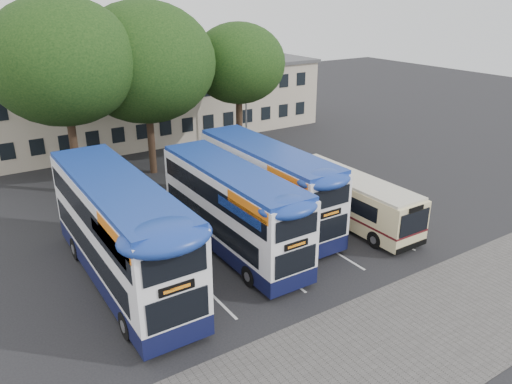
{
  "coord_description": "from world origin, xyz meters",
  "views": [
    {
      "loc": [
        -15.61,
        -14.76,
        12.09
      ],
      "look_at": [
        -2.77,
        5.0,
        2.65
      ],
      "focal_mm": 35.0,
      "sensor_mm": 36.0,
      "label": 1
    }
  ],
  "objects": [
    {
      "name": "tree_left",
      "position": [
        -8.79,
        16.73,
        8.31
      ],
      "size": [
        8.9,
        8.9,
        12.11
      ],
      "color": "black",
      "rests_on": "ground"
    },
    {
      "name": "bus_dd_left",
      "position": [
        -10.0,
        4.64,
        2.67
      ],
      "size": [
        2.82,
        11.63,
        4.85
      ],
      "color": "#0F1339",
      "rests_on": "ground"
    },
    {
      "name": "paving_strip",
      "position": [
        -2.0,
        -5.0,
        0.01
      ],
      "size": [
        40.0,
        6.0,
        0.01
      ],
      "primitive_type": "cube",
      "color": "#595654",
      "rests_on": "ground"
    },
    {
      "name": "bay_lines",
      "position": [
        -3.75,
        5.0,
        0.01
      ],
      "size": [
        14.12,
        11.0,
        0.01
      ],
      "color": "silver",
      "rests_on": "ground"
    },
    {
      "name": "bus_single",
      "position": [
        2.78,
        4.02,
        1.53
      ],
      "size": [
        2.31,
        9.08,
        2.71
      ],
      "color": "beige",
      "rests_on": "ground"
    },
    {
      "name": "lamp_post",
      "position": [
        6.0,
        19.97,
        5.08
      ],
      "size": [
        0.25,
        1.05,
        9.06
      ],
      "color": "gray",
      "rests_on": "ground"
    },
    {
      "name": "bus_dd_right",
      "position": [
        -1.18,
        6.39,
        2.43
      ],
      "size": [
        2.57,
        10.6,
        4.42
      ],
      "color": "#0F1339",
      "rests_on": "ground"
    },
    {
      "name": "depot_building",
      "position": [
        0.0,
        26.99,
        3.15
      ],
      "size": [
        32.4,
        8.4,
        6.2
      ],
      "color": "#BEB099",
      "rests_on": "ground"
    },
    {
      "name": "bus_dd_mid",
      "position": [
        -4.37,
        4.76,
        2.39
      ],
      "size": [
        2.53,
        10.42,
        4.34
      ],
      "color": "#0F1339",
      "rests_on": "ground"
    },
    {
      "name": "tree_right",
      "position": [
        4.01,
        17.84,
        7.18
      ],
      "size": [
        7.02,
        7.02,
        10.18
      ],
      "color": "black",
      "rests_on": "ground"
    },
    {
      "name": "tree_mid",
      "position": [
        -3.27,
        17.81,
        7.75
      ],
      "size": [
        9.44,
        9.44,
        11.78
      ],
      "color": "black",
      "rests_on": "ground"
    },
    {
      "name": "ground",
      "position": [
        0.0,
        0.0,
        0.0
      ],
      "size": [
        120.0,
        120.0,
        0.0
      ],
      "primitive_type": "plane",
      "color": "black",
      "rests_on": "ground"
    }
  ]
}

